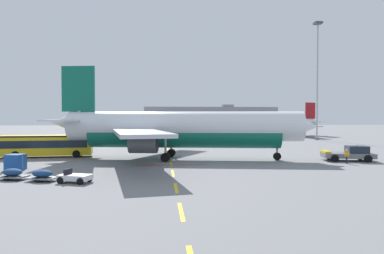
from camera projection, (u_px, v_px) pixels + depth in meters
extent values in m
plane|color=slate|center=(297.00, 149.00, 59.38)|extent=(400.00, 400.00, 0.00)
cube|color=yellow|center=(181.00, 211.00, 19.95)|extent=(0.24, 4.00, 0.01)
cube|color=yellow|center=(176.00, 188.00, 26.67)|extent=(0.24, 4.00, 0.01)
cube|color=yellow|center=(173.00, 173.00, 33.74)|extent=(0.24, 4.00, 0.01)
cube|color=yellow|center=(171.00, 164.00, 40.05)|extent=(0.24, 4.00, 0.01)
cube|color=yellow|center=(170.00, 158.00, 46.04)|extent=(0.24, 4.00, 0.01)
cube|color=yellow|center=(169.00, 153.00, 52.71)|extent=(0.24, 4.00, 0.01)
cube|color=yellow|center=(168.00, 149.00, 59.58)|extent=(0.24, 4.00, 0.01)
cube|color=yellow|center=(167.00, 146.00, 65.96)|extent=(0.24, 4.00, 0.01)
cube|color=yellow|center=(166.00, 144.00, 72.68)|extent=(0.24, 4.00, 0.01)
cube|color=yellow|center=(166.00, 142.00, 78.46)|extent=(0.24, 4.00, 0.01)
cube|color=yellow|center=(166.00, 140.00, 85.09)|extent=(0.24, 4.00, 0.01)
cube|color=yellow|center=(165.00, 138.00, 91.41)|extent=(0.24, 4.00, 0.01)
cube|color=yellow|center=(165.00, 137.00, 98.05)|extent=(0.24, 4.00, 0.01)
cube|color=yellow|center=(165.00, 136.00, 103.82)|extent=(0.24, 4.00, 0.01)
cube|color=#B21414|center=(171.00, 165.00, 39.50)|extent=(8.00, 0.40, 0.01)
cylinder|color=white|center=(184.00, 126.00, 44.91)|extent=(30.32, 8.68, 3.80)
cylinder|color=#0F604C|center=(184.00, 134.00, 44.94)|extent=(24.74, 7.46, 3.50)
cone|color=white|center=(303.00, 126.00, 43.78)|extent=(4.06, 4.25, 3.72)
cone|color=white|center=(66.00, 122.00, 46.08)|extent=(4.67, 3.87, 3.23)
cube|color=#192333|center=(294.00, 121.00, 43.85)|extent=(2.05, 3.07, 0.60)
cube|color=#0F604C|center=(78.00, 89.00, 45.84)|extent=(4.40, 1.08, 6.00)
cube|color=white|center=(83.00, 120.00, 49.19)|extent=(4.21, 6.84, 0.24)
cube|color=white|center=(63.00, 120.00, 42.81)|extent=(4.21, 6.84, 0.24)
cube|color=#B7BCC6|center=(164.00, 128.00, 53.70)|extent=(12.38, 17.21, 0.36)
cube|color=#B7BCC6|center=(139.00, 133.00, 36.75)|extent=(7.64, 17.57, 0.36)
cylinder|color=#4C4F54|center=(159.00, 138.00, 50.76)|extent=(3.50, 2.60, 2.10)
cylinder|color=black|center=(170.00, 138.00, 50.64)|extent=(0.41, 1.78, 1.79)
cylinder|color=#4C4F54|center=(143.00, 144.00, 39.79)|extent=(3.50, 2.60, 2.10)
cylinder|color=black|center=(157.00, 144.00, 39.67)|extent=(0.41, 1.78, 1.79)
cylinder|color=gray|center=(277.00, 146.00, 44.09)|extent=(0.28, 0.28, 2.67)
cylinder|color=black|center=(277.00, 156.00, 44.12)|extent=(1.02, 0.44, 0.99)
cylinder|color=gray|center=(171.00, 144.00, 47.72)|extent=(0.28, 0.28, 2.61)
cylinder|color=black|center=(172.00, 153.00, 48.10)|extent=(1.14, 0.53, 1.10)
cylinder|color=black|center=(171.00, 153.00, 47.41)|extent=(1.14, 0.53, 1.10)
cylinder|color=gray|center=(166.00, 147.00, 42.54)|extent=(0.28, 0.28, 2.61)
cylinder|color=black|center=(166.00, 157.00, 42.92)|extent=(1.14, 0.53, 1.10)
cylinder|color=black|center=(165.00, 158.00, 42.22)|extent=(1.14, 0.53, 1.10)
cube|color=slate|center=(348.00, 155.00, 43.46)|extent=(6.46, 4.01, 0.60)
cube|color=#192333|center=(357.00, 149.00, 43.31)|extent=(2.80, 2.59, 0.90)
cube|color=yellow|center=(326.00, 152.00, 43.78)|extent=(1.22, 2.61, 0.24)
sphere|color=orange|center=(357.00, 145.00, 43.29)|extent=(0.16, 0.16, 0.16)
cylinder|color=black|center=(335.00, 158.00, 42.32)|extent=(0.96, 0.58, 0.90)
cylinder|color=black|center=(329.00, 156.00, 45.10)|extent=(0.96, 0.58, 0.90)
cylinder|color=black|center=(368.00, 159.00, 41.84)|extent=(0.96, 0.58, 0.90)
cylinder|color=black|center=(360.00, 156.00, 44.62)|extent=(0.96, 0.58, 0.90)
cylinder|color=white|center=(279.00, 124.00, 101.82)|extent=(24.57, 10.83, 3.14)
cylinder|color=maroon|center=(279.00, 127.00, 101.84)|extent=(20.11, 9.13, 2.89)
cone|color=white|center=(243.00, 124.00, 96.85)|extent=(3.71, 3.83, 3.07)
cone|color=white|center=(314.00, 123.00, 107.00)|extent=(4.13, 3.63, 2.67)
cube|color=#192333|center=(246.00, 122.00, 97.19)|extent=(2.00, 2.65, 0.50)
cube|color=maroon|center=(310.00, 111.00, 106.33)|extent=(3.54, 1.43, 4.95)
cube|color=white|center=(318.00, 122.00, 104.23)|extent=(4.18, 5.85, 0.20)
cube|color=white|center=(306.00, 122.00, 109.07)|extent=(4.18, 5.85, 0.20)
cube|color=#B7BCC6|center=(305.00, 126.00, 96.71)|extent=(4.18, 14.10, 0.30)
cube|color=#B7BCC6|center=(274.00, 125.00, 109.57)|extent=(11.72, 13.53, 0.30)
cylinder|color=#4C4F54|center=(299.00, 130.00, 99.06)|extent=(3.05, 2.48, 1.73)
cylinder|color=black|center=(295.00, 130.00, 98.53)|extent=(0.56, 1.43, 1.47)
cylinder|color=#4C4F54|center=(279.00, 129.00, 107.38)|extent=(3.05, 2.48, 1.73)
cylinder|color=black|center=(276.00, 129.00, 106.85)|extent=(0.56, 1.43, 1.47)
cylinder|color=gray|center=(251.00, 132.00, 97.95)|extent=(0.23, 0.23, 2.20)
cylinder|color=black|center=(251.00, 136.00, 97.98)|extent=(0.85, 0.48, 0.82)
cylinder|color=gray|center=(289.00, 131.00, 100.56)|extent=(0.23, 0.23, 2.16)
cylinder|color=black|center=(289.00, 135.00, 100.32)|extent=(0.95, 0.56, 0.91)
cylinder|color=black|center=(288.00, 135.00, 100.85)|extent=(0.95, 0.56, 0.91)
cylinder|color=gray|center=(279.00, 131.00, 104.50)|extent=(0.23, 0.23, 2.16)
cylinder|color=black|center=(280.00, 134.00, 104.26)|extent=(0.95, 0.56, 0.91)
cylinder|color=black|center=(279.00, 134.00, 104.79)|extent=(0.95, 0.56, 0.91)
cube|color=yellow|center=(47.00, 145.00, 47.55)|extent=(12.20, 3.83, 2.70)
cube|color=#192333|center=(46.00, 144.00, 47.55)|extent=(11.25, 3.78, 1.00)
cube|color=black|center=(46.00, 136.00, 47.52)|extent=(12.22, 3.85, 0.20)
cylinder|color=black|center=(79.00, 152.00, 49.66)|extent=(1.03, 0.41, 1.00)
cylinder|color=black|center=(76.00, 154.00, 47.00)|extent=(1.03, 0.41, 1.00)
cylinder|color=black|center=(21.00, 153.00, 48.25)|extent=(1.03, 0.41, 1.00)
cylinder|color=black|center=(15.00, 155.00, 45.59)|extent=(1.03, 0.41, 1.00)
cube|color=silver|center=(75.00, 177.00, 28.75)|extent=(2.91, 2.16, 0.44)
cube|color=black|center=(68.00, 172.00, 28.89)|extent=(0.48, 1.10, 0.56)
cylinder|color=black|center=(89.00, 178.00, 29.22)|extent=(0.59, 0.35, 0.56)
cylinder|color=black|center=(80.00, 181.00, 27.86)|extent=(0.59, 0.35, 0.56)
cylinder|color=black|center=(70.00, 178.00, 29.65)|extent=(0.59, 0.35, 0.56)
cylinder|color=black|center=(60.00, 180.00, 28.29)|extent=(0.59, 0.35, 0.56)
cube|color=slate|center=(42.00, 178.00, 29.49)|extent=(2.76, 2.19, 0.12)
ellipsoid|color=navy|center=(42.00, 173.00, 29.48)|extent=(2.11, 1.72, 0.64)
cylinder|color=black|center=(48.00, 177.00, 30.15)|extent=(0.46, 0.27, 0.44)
cylinder|color=black|center=(37.00, 180.00, 28.83)|extent=(0.46, 0.27, 0.44)
cube|color=slate|center=(12.00, 176.00, 30.20)|extent=(2.76, 2.19, 0.12)
ellipsoid|color=navy|center=(12.00, 172.00, 30.19)|extent=(2.11, 1.72, 0.64)
cylinder|color=black|center=(18.00, 176.00, 30.86)|extent=(0.46, 0.27, 0.44)
cylinder|color=black|center=(7.00, 178.00, 29.55)|extent=(0.46, 0.27, 0.44)
cylinder|color=#191E38|center=(347.00, 160.00, 40.66)|extent=(0.16, 0.16, 0.86)
cylinder|color=#191E38|center=(347.00, 160.00, 40.89)|extent=(0.16, 0.16, 0.86)
cube|color=orange|center=(347.00, 154.00, 40.75)|extent=(0.36, 0.54, 0.64)
cube|color=silver|center=(347.00, 153.00, 40.75)|extent=(0.37, 0.55, 0.06)
sphere|color=beige|center=(347.00, 150.00, 40.74)|extent=(0.23, 0.23, 0.23)
cylinder|color=orange|center=(348.00, 154.00, 40.46)|extent=(0.09, 0.09, 0.58)
cylinder|color=orange|center=(345.00, 153.00, 41.05)|extent=(0.09, 0.09, 0.58)
cube|color=#194C9E|center=(15.00, 162.00, 36.02)|extent=(1.87, 1.84, 1.60)
cube|color=silver|center=(15.00, 162.00, 36.02)|extent=(1.60, 0.36, 1.36)
cylinder|color=slate|center=(317.00, 139.00, 84.40)|extent=(0.70, 0.70, 0.60)
cylinder|color=#9EA0A5|center=(317.00, 82.00, 84.04)|extent=(0.36, 0.36, 27.97)
cube|color=#3F3F44|center=(318.00, 23.00, 83.67)|extent=(1.80, 1.80, 0.50)
cube|color=gray|center=(209.00, 118.00, 188.47)|extent=(68.51, 25.28, 10.98)
cube|color=#192333|center=(212.00, 117.00, 175.80)|extent=(63.03, 0.12, 3.95)
cube|color=gray|center=(227.00, 106.00, 189.22)|extent=(6.00, 5.00, 1.60)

